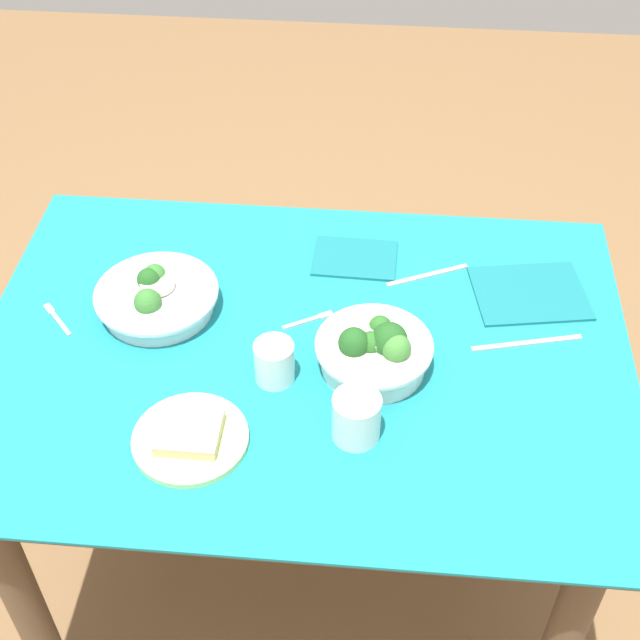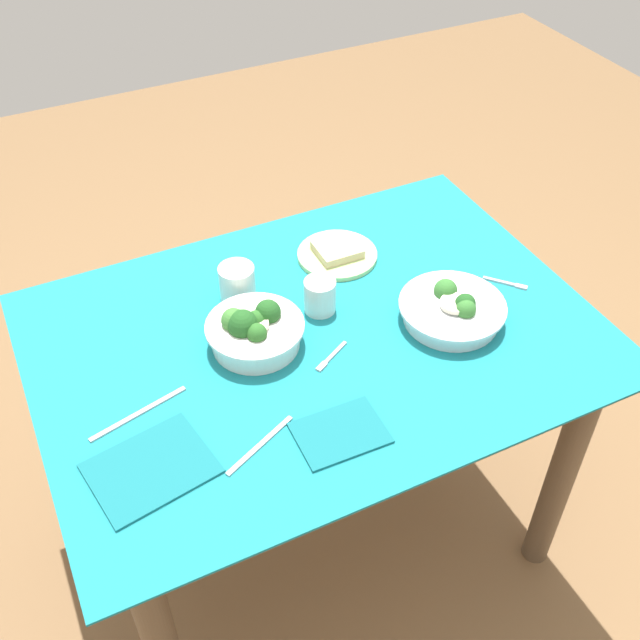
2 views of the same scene
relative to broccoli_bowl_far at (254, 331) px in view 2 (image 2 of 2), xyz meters
The scene contains 13 objects.
ground_plane 0.83m from the broccoli_bowl_far, 11.89° to the right, with size 6.00×6.00×0.00m, color brown.
dining_table 0.22m from the broccoli_bowl_far, 11.89° to the right, with size 1.23×0.89×0.77m.
broccoli_bowl_far is the anchor object (origin of this frame).
broccoli_bowl_near 0.45m from the broccoli_bowl_far, 15.34° to the right, with size 0.24×0.24×0.08m.
bread_side_plate 0.37m from the broccoli_bowl_far, 33.56° to the left, with size 0.20×0.20×0.03m.
water_glass_center 0.18m from the broccoli_bowl_far, 13.49° to the left, with size 0.07×0.07×0.08m, color silver.
water_glass_side 0.16m from the broccoli_bowl_far, 81.30° to the left, with size 0.08×0.08×0.09m, color silver.
fork_by_far_bowl 0.17m from the broccoli_bowl_far, 40.53° to the right, with size 0.10×0.06×0.00m.
fork_by_near_bowl 0.63m from the broccoli_bowl_far, ahead, with size 0.08×0.09×0.00m.
table_knife_left 0.30m from the broccoli_bowl_far, 163.51° to the right, with size 0.22×0.01×0.00m, color #B7B7BC.
table_knife_right 0.28m from the broccoli_bowl_far, 110.22° to the right, with size 0.18×0.01×0.00m, color #B7B7BC.
napkin_folded_upper 0.31m from the broccoli_bowl_far, 79.88° to the right, with size 0.17×0.13×0.01m, color #156870.
napkin_folded_lower 0.38m from the broccoli_bowl_far, 143.14° to the right, with size 0.22×0.17×0.01m, color #156870.
Camera 2 is at (-0.53, -1.11, 1.93)m, focal length 42.62 mm.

